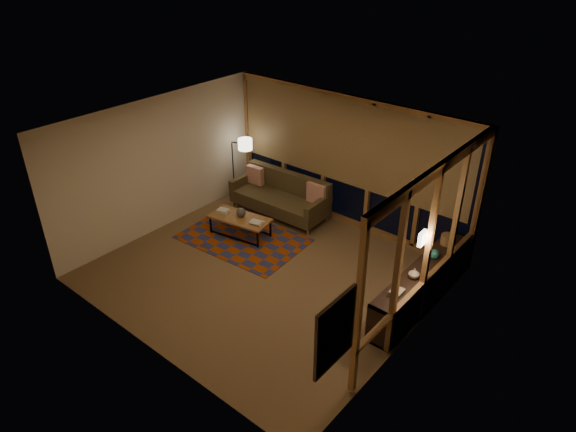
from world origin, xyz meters
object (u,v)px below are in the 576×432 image
Objects in this scene: sofa at (279,196)px; floor_lamp at (233,167)px; coffee_table at (240,226)px; bookshelf at (421,285)px.

floor_lamp reaches higher than sofa.
bookshelf is at bearing -4.24° from coffee_table.
coffee_table is 1.87m from floor_lamp.
coffee_table is 0.45× the size of bookshelf.
sofa is 1.18m from coffee_table.
bookshelf reaches higher than coffee_table.
coffee_table is at bearing -58.12° from floor_lamp.
bookshelf is (3.72, -0.80, -0.09)m from sofa.
coffee_table is at bearing -93.96° from sofa.
sofa is at bearing 78.45° from coffee_table.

